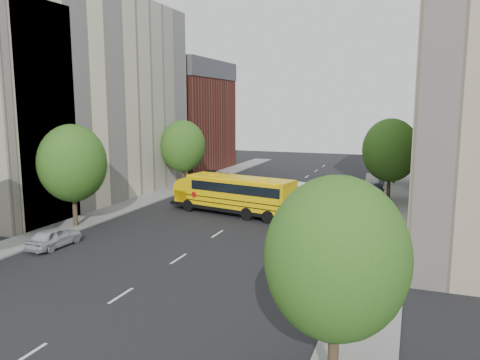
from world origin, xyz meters
The scene contains 20 objects.
ground centered at (0.00, 0.00, 0.00)m, with size 120.00×120.00×0.00m, color black.
sidewalk_left centered at (-11.50, 5.00, 0.06)m, with size 3.00×80.00×0.12m, color slate.
sidewalk_right centered at (11.50, 5.00, 0.06)m, with size 3.00×80.00×0.12m, color slate.
lane_markings centered at (0.00, 10.00, 0.01)m, with size 0.15×64.00×0.01m, color silver.
building_left_cream centered at (-18.00, 6.00, 10.00)m, with size 10.00×26.00×20.00m, color beige.
building_left_redbrick centered at (-18.00, 28.00, 6.50)m, with size 10.00×15.00×13.00m, color maroon.
building_right_far centered at (18.00, 20.00, 9.00)m, with size 10.00×22.00×18.00m, color #C1AD96.
street_tree_1 centered at (-11.00, -4.00, 4.95)m, with size 5.12×5.12×7.90m.
street_tree_2 centered at (-11.00, 14.00, 4.83)m, with size 4.99×4.99×7.71m.
street_tree_3 centered at (11.00, -18.00, 4.45)m, with size 4.61×4.61×7.11m.
street_tree_4 centered at (11.00, 14.00, 5.08)m, with size 5.25×5.25×8.10m.
street_tree_5 centered at (11.00, 26.00, 4.70)m, with size 4.86×4.86×7.51m.
school_bus centered at (-1.36, 4.37, 1.87)m, with size 12.18×5.18×3.35m.
safari_truck centered at (4.64, 7.29, 1.30)m, with size 6.06×3.31×2.46m.
parked_car_0 centered at (-8.80, -8.72, 0.68)m, with size 1.60×3.97×1.35m, color #B6B7BD.
parked_car_1 centered at (-9.60, 13.36, 0.64)m, with size 1.36×3.90×1.29m, color silver.
parked_car_2 centered at (-9.60, 19.07, 0.78)m, with size 2.60×5.64×1.57m, color black.
parked_car_3 centered at (8.80, -9.53, 0.75)m, with size 2.09×5.15×1.49m, color maroon.
parked_car_4 centered at (9.60, 15.77, 0.81)m, with size 1.90×4.73×1.61m, color #373961.
parked_car_5 centered at (8.80, 23.10, 0.70)m, with size 1.49×4.27×1.41m, color #A3A39E.
Camera 1 is at (13.12, -32.35, 9.20)m, focal length 35.00 mm.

